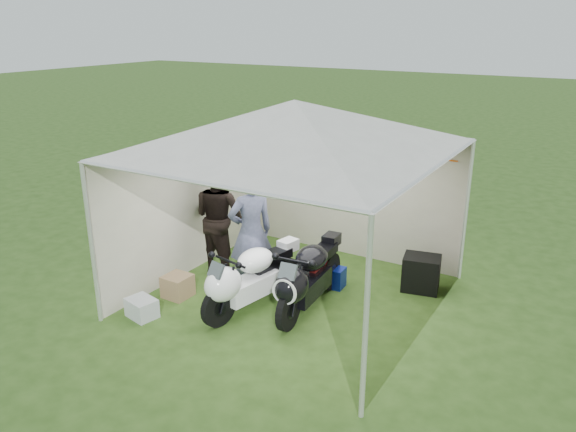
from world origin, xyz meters
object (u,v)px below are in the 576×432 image
object	(u,v)px
canopy_tent	(295,130)
person_blue_jacket	(251,232)
motorcycle_black	(307,276)
paddock_stand	(331,277)
person_dark_jacket	(220,217)
crate_0	(142,308)
crate_1	(178,286)
motorcycle_white	(248,278)
equipment_box	(421,273)

from	to	relation	value
canopy_tent	person_blue_jacket	bearing A→B (deg)	-165.36
motorcycle_black	person_blue_jacket	world-z (taller)	person_blue_jacket
paddock_stand	person_dark_jacket	size ratio (longest dim) A/B	0.23
crate_0	motorcycle_black	bearing A→B (deg)	35.06
crate_1	motorcycle_white	bearing A→B (deg)	8.57
motorcycle_black	person_dark_jacket	world-z (taller)	person_dark_jacket
person_blue_jacket	equipment_box	xyz separation A→B (m)	(2.25, 1.40, -0.71)
motorcycle_white	paddock_stand	xyz separation A→B (m)	(0.67, 1.34, -0.37)
person_blue_jacket	crate_1	distance (m)	1.40
person_blue_jacket	equipment_box	distance (m)	2.74
canopy_tent	crate_0	bearing A→B (deg)	-133.42
motorcycle_black	canopy_tent	bearing A→B (deg)	137.98
motorcycle_black	crate_0	world-z (taller)	motorcycle_black
motorcycle_black	crate_1	distance (m)	2.05
paddock_stand	crate_0	world-z (taller)	paddock_stand
person_dark_jacket	equipment_box	size ratio (longest dim) A/B	3.44
motorcycle_black	person_dark_jacket	xyz separation A→B (m)	(-1.92, 0.49, 0.41)
crate_0	person_dark_jacket	bearing A→B (deg)	89.46
motorcycle_white	crate_1	size ratio (longest dim) A/B	5.00
motorcycle_black	paddock_stand	distance (m)	0.99
crate_1	equipment_box	bearing A→B (deg)	34.20
person_dark_jacket	canopy_tent	bearing A→B (deg)	-177.67
person_dark_jacket	equipment_box	world-z (taller)	person_dark_jacket
canopy_tent	crate_0	distance (m)	3.33
motorcycle_black	paddock_stand	size ratio (longest dim) A/B	4.62
motorcycle_black	paddock_stand	xyz separation A→B (m)	(-0.06, 0.91, -0.39)
motorcycle_black	crate_1	size ratio (longest dim) A/B	5.20
motorcycle_black	crate_0	size ratio (longest dim) A/B	4.80
person_dark_jacket	motorcycle_black	bearing A→B (deg)	175.26
crate_0	crate_1	xyz separation A→B (m)	(0.02, 0.75, 0.03)
paddock_stand	crate_1	distance (m)	2.40
paddock_stand	crate_1	world-z (taller)	crate_1
equipment_box	crate_1	world-z (taller)	equipment_box
motorcycle_white	crate_1	world-z (taller)	motorcycle_white
person_dark_jacket	crate_1	world-z (taller)	person_dark_jacket
person_dark_jacket	crate_0	size ratio (longest dim) A/B	4.61
paddock_stand	crate_1	bearing A→B (deg)	-140.82
canopy_tent	person_blue_jacket	xyz separation A→B (m)	(-0.67, -0.18, -1.59)
motorcycle_white	person_blue_jacket	xyz separation A→B (m)	(-0.32, 0.55, 0.45)
crate_0	motorcycle_white	bearing A→B (deg)	37.41
equipment_box	crate_1	size ratio (longest dim) A/B	1.45
motorcycle_white	crate_0	xyz separation A→B (m)	(-1.21, -0.93, -0.39)
motorcycle_white	paddock_stand	distance (m)	1.54
canopy_tent	crate_0	xyz separation A→B (m)	(-1.57, -1.65, -2.44)
person_blue_jacket	crate_1	bearing A→B (deg)	-17.83
person_dark_jacket	person_blue_jacket	world-z (taller)	person_blue_jacket
equipment_box	person_dark_jacket	bearing A→B (deg)	-161.92
canopy_tent	motorcycle_black	size ratio (longest dim) A/B	2.83
person_dark_jacket	crate_1	distance (m)	1.36
canopy_tent	crate_1	size ratio (longest dim) A/B	14.74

